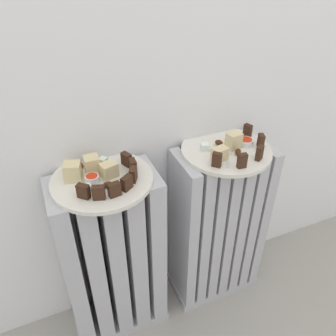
{
  "coord_description": "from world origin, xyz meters",
  "views": [
    {
      "loc": [
        -0.32,
        -0.47,
        1.19
      ],
      "look_at": [
        0.0,
        0.28,
        0.62
      ],
      "focal_mm": 36.71,
      "sensor_mm": 36.0,
      "label": 1
    }
  ],
  "objects_px": {
    "jam_bowl_left": "(92,179)",
    "jam_bowl_right": "(246,142)",
    "radiator_left": "(113,259)",
    "plate_left": "(102,180)",
    "fork": "(228,157)",
    "plate_right": "(226,150)",
    "radiator_right": "(217,226)"
  },
  "relations": [
    {
      "from": "jam_bowl_left",
      "to": "radiator_right",
      "type": "bearing_deg",
      "value": 1.47
    },
    {
      "from": "plate_left",
      "to": "jam_bowl_right",
      "type": "height_order",
      "value": "jam_bowl_right"
    },
    {
      "from": "jam_bowl_left",
      "to": "jam_bowl_right",
      "type": "distance_m",
      "value": 0.48
    },
    {
      "from": "radiator_left",
      "to": "plate_left",
      "type": "relative_size",
      "value": 2.26
    },
    {
      "from": "jam_bowl_left",
      "to": "fork",
      "type": "relative_size",
      "value": 0.42
    },
    {
      "from": "plate_left",
      "to": "jam_bowl_right",
      "type": "relative_size",
      "value": 5.91
    },
    {
      "from": "radiator_right",
      "to": "plate_right",
      "type": "height_order",
      "value": "plate_right"
    },
    {
      "from": "radiator_left",
      "to": "radiator_right",
      "type": "distance_m",
      "value": 0.39
    },
    {
      "from": "plate_left",
      "to": "jam_bowl_left",
      "type": "height_order",
      "value": "jam_bowl_left"
    },
    {
      "from": "plate_right",
      "to": "jam_bowl_left",
      "type": "bearing_deg",
      "value": -178.53
    },
    {
      "from": "jam_bowl_left",
      "to": "fork",
      "type": "xyz_separation_m",
      "value": [
        0.39,
        -0.04,
        -0.01
      ]
    },
    {
      "from": "radiator_right",
      "to": "plate_right",
      "type": "xyz_separation_m",
      "value": [
        0.0,
        0.0,
        0.32
      ]
    },
    {
      "from": "plate_right",
      "to": "jam_bowl_right",
      "type": "distance_m",
      "value": 0.07
    },
    {
      "from": "jam_bowl_left",
      "to": "jam_bowl_right",
      "type": "bearing_deg",
      "value": 1.0
    },
    {
      "from": "radiator_left",
      "to": "plate_right",
      "type": "xyz_separation_m",
      "value": [
        0.39,
        0.0,
        0.32
      ]
    },
    {
      "from": "radiator_left",
      "to": "jam_bowl_right",
      "type": "height_order",
      "value": "jam_bowl_right"
    },
    {
      "from": "jam_bowl_right",
      "to": "radiator_right",
      "type": "bearing_deg",
      "value": 178.03
    },
    {
      "from": "plate_right",
      "to": "jam_bowl_left",
      "type": "distance_m",
      "value": 0.41
    },
    {
      "from": "radiator_left",
      "to": "jam_bowl_right",
      "type": "relative_size",
      "value": 13.35
    },
    {
      "from": "radiator_left",
      "to": "jam_bowl_right",
      "type": "distance_m",
      "value": 0.57
    },
    {
      "from": "plate_right",
      "to": "radiator_left",
      "type": "bearing_deg",
      "value": 180.0
    },
    {
      "from": "plate_left",
      "to": "jam_bowl_left",
      "type": "relative_size",
      "value": 7.41
    },
    {
      "from": "radiator_right",
      "to": "jam_bowl_right",
      "type": "relative_size",
      "value": 13.35
    },
    {
      "from": "radiator_left",
      "to": "radiator_right",
      "type": "relative_size",
      "value": 1.0
    },
    {
      "from": "jam_bowl_left",
      "to": "jam_bowl_right",
      "type": "xyz_separation_m",
      "value": [
        0.48,
        0.01,
        -0.0
      ]
    },
    {
      "from": "radiator_right",
      "to": "plate_right",
      "type": "distance_m",
      "value": 0.32
    },
    {
      "from": "radiator_left",
      "to": "fork",
      "type": "bearing_deg",
      "value": -7.14
    },
    {
      "from": "radiator_left",
      "to": "jam_bowl_left",
      "type": "relative_size",
      "value": 16.74
    },
    {
      "from": "plate_right",
      "to": "jam_bowl_right",
      "type": "xyz_separation_m",
      "value": [
        0.07,
        -0.0,
        0.02
      ]
    },
    {
      "from": "radiator_right",
      "to": "jam_bowl_right",
      "type": "height_order",
      "value": "jam_bowl_right"
    },
    {
      "from": "plate_right",
      "to": "jam_bowl_left",
      "type": "xyz_separation_m",
      "value": [
        -0.41,
        -0.01,
        0.02
      ]
    },
    {
      "from": "radiator_right",
      "to": "plate_right",
      "type": "relative_size",
      "value": 2.26
    }
  ]
}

